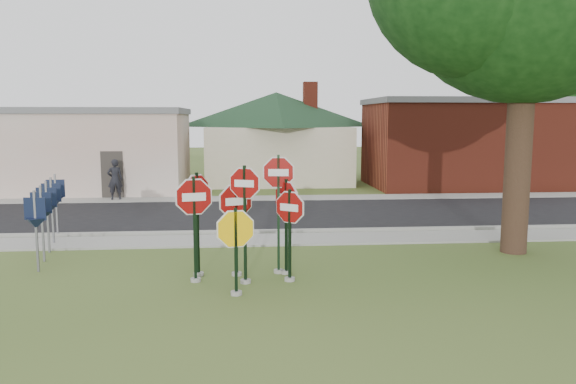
{
  "coord_description": "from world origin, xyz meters",
  "views": [
    {
      "loc": [
        -0.01,
        -11.24,
        3.73
      ],
      "look_at": [
        1.06,
        2.0,
        1.96
      ],
      "focal_mm": 35.0,
      "sensor_mm": 36.0,
      "label": 1
    }
  ],
  "objects": [
    {
      "name": "stop_sign_back_right",
      "position": [
        0.83,
        1.92,
        1.87
      ],
      "size": [
        1.04,
        0.24,
        2.96
      ],
      "color": "gray",
      "rests_on": "ground"
    },
    {
      "name": "building_house",
      "position": [
        2.0,
        22.0,
        3.65
      ],
      "size": [
        11.6,
        11.6,
        6.2
      ],
      "color": "beige",
      "rests_on": "ground"
    },
    {
      "name": "ground",
      "position": [
        0.0,
        0.0,
        0.0
      ],
      "size": [
        120.0,
        120.0,
        0.0
      ],
      "primitive_type": "plane",
      "color": "#3D5520",
      "rests_on": "ground"
    },
    {
      "name": "stop_sign_right",
      "position": [
        1.04,
        1.23,
        1.34
      ],
      "size": [
        0.83,
        0.62,
        2.22
      ],
      "color": "gray",
      "rests_on": "ground"
    },
    {
      "name": "route_sign_row",
      "position": [
        -5.4,
        4.5,
        1.22
      ],
      "size": [
        1.43,
        4.63,
        2.0
      ],
      "color": "#59595E",
      "rests_on": "ground"
    },
    {
      "name": "sidewalk_near",
      "position": [
        0.0,
        5.5,
        0.03
      ],
      "size": [
        60.0,
        1.6,
        0.06
      ],
      "primitive_type": "cube",
      "color": "gray",
      "rests_on": "ground"
    },
    {
      "name": "stop_sign_center",
      "position": [
        0.03,
        1.14,
        1.72
      ],
      "size": [
        0.93,
        0.36,
        2.77
      ],
      "color": "gray",
      "rests_on": "ground"
    },
    {
      "name": "curb",
      "position": [
        0.0,
        6.5,
        0.07
      ],
      "size": [
        60.0,
        0.2,
        0.14
      ],
      "primitive_type": "cube",
      "color": "gray",
      "rests_on": "ground"
    },
    {
      "name": "building_brick",
      "position": [
        12.0,
        18.5,
        2.4
      ],
      "size": [
        10.2,
        6.2,
        4.75
      ],
      "color": "maroon",
      "rests_on": "ground"
    },
    {
      "name": "stop_sign_back_left",
      "position": [
        -0.18,
        1.77,
        1.44
      ],
      "size": [
        1.07,
        0.4,
        2.35
      ],
      "color": "gray",
      "rests_on": "ground"
    },
    {
      "name": "stop_sign_left",
      "position": [
        -1.11,
        1.35,
        1.58
      ],
      "size": [
        1.13,
        0.28,
        2.54
      ],
      "color": "gray",
      "rests_on": "ground"
    },
    {
      "name": "pedestrian",
      "position": [
        -5.74,
        14.34,
        0.97
      ],
      "size": [
        0.77,
        0.62,
        1.83
      ],
      "primitive_type": "imported",
      "rotation": [
        0.0,
        0.0,
        3.44
      ],
      "color": "black",
      "rests_on": "sidewalk_far"
    },
    {
      "name": "road",
      "position": [
        0.0,
        10.0,
        0.02
      ],
      "size": [
        60.0,
        7.0,
        0.04
      ],
      "primitive_type": "cube",
      "color": "black",
      "rests_on": "ground"
    },
    {
      "name": "sidewalk_far",
      "position": [
        0.0,
        14.3,
        0.03
      ],
      "size": [
        60.0,
        1.6,
        0.06
      ],
      "primitive_type": "cube",
      "color": "gray",
      "rests_on": "ground"
    },
    {
      "name": "bg_tree_right",
      "position": [
        22.0,
        26.0,
        5.58
      ],
      "size": [
        5.6,
        5.6,
        8.4
      ],
      "color": "black",
      "rests_on": "ground"
    },
    {
      "name": "stop_sign_yellow",
      "position": [
        -0.17,
        0.29,
        1.15
      ],
      "size": [
        1.09,
        0.25,
        1.98
      ],
      "color": "gray",
      "rests_on": "ground"
    },
    {
      "name": "building_stucco",
      "position": [
        -9.0,
        18.0,
        2.15
      ],
      "size": [
        12.2,
        6.2,
        4.2
      ],
      "color": "beige",
      "rests_on": "ground"
    },
    {
      "name": "stop_sign_far_right",
      "position": [
        1.01,
        1.82,
        1.48
      ],
      "size": [
        0.66,
        0.94,
        2.41
      ],
      "color": "gray",
      "rests_on": "ground"
    },
    {
      "name": "stop_sign_far_left",
      "position": [
        -1.08,
        1.84,
        1.58
      ],
      "size": [
        0.72,
        0.76,
        2.57
      ],
      "color": "gray",
      "rests_on": "ground"
    }
  ]
}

